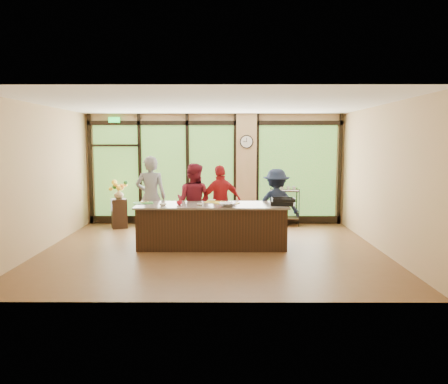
{
  "coord_description": "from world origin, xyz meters",
  "views": [
    {
      "loc": [
        0.29,
        -8.91,
        2.24
      ],
      "look_at": [
        0.25,
        0.4,
        1.17
      ],
      "focal_mm": 35.0,
      "sensor_mm": 36.0,
      "label": 1
    }
  ],
  "objects_px": {
    "cook_right": "(276,204)",
    "flower_stand": "(119,213)",
    "bar_cart": "(285,202)",
    "island_base": "(212,226)",
    "roasting_pan": "(283,203)",
    "cook_left": "(151,197)"
  },
  "relations": [
    {
      "from": "island_base",
      "to": "flower_stand",
      "type": "relative_size",
      "value": 4.06
    },
    {
      "from": "island_base",
      "to": "bar_cart",
      "type": "distance_m",
      "value": 3.1
    },
    {
      "from": "cook_left",
      "to": "flower_stand",
      "type": "height_order",
      "value": "cook_left"
    },
    {
      "from": "island_base",
      "to": "cook_right",
      "type": "distance_m",
      "value": 1.65
    },
    {
      "from": "bar_cart",
      "to": "island_base",
      "type": "bearing_deg",
      "value": -116.29
    },
    {
      "from": "island_base",
      "to": "cook_right",
      "type": "height_order",
      "value": "cook_right"
    },
    {
      "from": "cook_left",
      "to": "cook_right",
      "type": "height_order",
      "value": "cook_left"
    },
    {
      "from": "roasting_pan",
      "to": "cook_left",
      "type": "bearing_deg",
      "value": 176.29
    },
    {
      "from": "island_base",
      "to": "cook_left",
      "type": "xyz_separation_m",
      "value": [
        -1.45,
        0.83,
        0.52
      ]
    },
    {
      "from": "flower_stand",
      "to": "island_base",
      "type": "bearing_deg",
      "value": -59.36
    },
    {
      "from": "cook_right",
      "to": "bar_cart",
      "type": "bearing_deg",
      "value": -102.9
    },
    {
      "from": "cook_right",
      "to": "roasting_pan",
      "type": "relative_size",
      "value": 3.49
    },
    {
      "from": "island_base",
      "to": "flower_stand",
      "type": "distance_m",
      "value": 3.25
    },
    {
      "from": "roasting_pan",
      "to": "bar_cart",
      "type": "relative_size",
      "value": 0.44
    },
    {
      "from": "flower_stand",
      "to": "bar_cart",
      "type": "height_order",
      "value": "bar_cart"
    },
    {
      "from": "flower_stand",
      "to": "bar_cart",
      "type": "relative_size",
      "value": 0.72
    },
    {
      "from": "cook_left",
      "to": "roasting_pan",
      "type": "distance_m",
      "value": 3.1
    },
    {
      "from": "roasting_pan",
      "to": "bar_cart",
      "type": "height_order",
      "value": "bar_cart"
    },
    {
      "from": "flower_stand",
      "to": "cook_right",
      "type": "bearing_deg",
      "value": -38.87
    },
    {
      "from": "cook_right",
      "to": "bar_cart",
      "type": "distance_m",
      "value": 1.81
    },
    {
      "from": "cook_right",
      "to": "flower_stand",
      "type": "xyz_separation_m",
      "value": [
        -3.95,
        1.37,
        -0.44
      ]
    },
    {
      "from": "cook_left",
      "to": "cook_right",
      "type": "xyz_separation_m",
      "value": [
        2.9,
        -0.13,
        -0.15
      ]
    }
  ]
}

